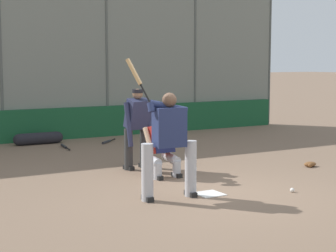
% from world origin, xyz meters
% --- Properties ---
extents(ground_plane, '(160.00, 160.00, 0.00)m').
position_xyz_m(ground_plane, '(0.00, 0.00, 0.00)').
color(ground_plane, '#7A604C').
extents(home_plate_marker, '(0.43, 0.43, 0.01)m').
position_xyz_m(home_plate_marker, '(0.00, 0.00, 0.01)').
color(home_plate_marker, white).
rests_on(home_plate_marker, ground_plane).
extents(backstop_fence, '(15.35, 0.08, 4.85)m').
position_xyz_m(backstop_fence, '(0.00, -7.64, 2.52)').
color(backstop_fence, '#515651').
rests_on(backstop_fence, ground_plane).
extents(padding_wall, '(14.96, 0.18, 0.88)m').
position_xyz_m(padding_wall, '(0.00, -7.54, 0.44)').
color(padding_wall, '#19512D').
rests_on(padding_wall, ground_plane).
extents(bleachers_beyond, '(10.69, 2.50, 1.48)m').
position_xyz_m(bleachers_beyond, '(-2.05, -10.14, 0.48)').
color(bleachers_beyond, slate).
rests_on(bleachers_beyond, ground_plane).
extents(batter_at_plate, '(1.02, 0.68, 2.24)m').
position_xyz_m(batter_at_plate, '(0.72, -0.09, 0.93)').
color(batter_at_plate, '#B7B7BC').
rests_on(batter_at_plate, ground_plane).
extents(catcher_behind_plate, '(0.64, 0.74, 1.21)m').
position_xyz_m(catcher_behind_plate, '(-0.03, -1.63, 0.63)').
color(catcher_behind_plate, '#B7B7BC').
rests_on(catcher_behind_plate, ground_plane).
extents(umpire_home, '(0.66, 0.45, 1.64)m').
position_xyz_m(umpire_home, '(0.04, -2.55, 0.88)').
color(umpire_home, '#333333').
rests_on(umpire_home, ground_plane).
extents(spare_bat_near_backstop, '(0.53, 0.74, 0.07)m').
position_xyz_m(spare_bat_near_backstop, '(-2.44, -5.74, 0.03)').
color(spare_bat_near_backstop, black).
rests_on(spare_bat_near_backstop, ground_plane).
extents(spare_bat_by_padding, '(0.16, 0.91, 0.07)m').
position_xyz_m(spare_bat_by_padding, '(0.39, -5.99, 0.03)').
color(spare_bat_by_padding, black).
rests_on(spare_bat_by_padding, ground_plane).
extents(spare_bat_third_base_side, '(0.65, 0.62, 0.07)m').
position_xyz_m(spare_bat_third_base_side, '(-0.91, -6.27, 0.03)').
color(spare_bat_third_base_side, black).
rests_on(spare_bat_third_base_side, ground_plane).
extents(fielding_glove_on_dirt, '(0.29, 0.22, 0.10)m').
position_xyz_m(fielding_glove_on_dirt, '(-3.19, -0.98, 0.05)').
color(fielding_glove_on_dirt, brown).
rests_on(fielding_glove_on_dirt, ground_plane).
extents(baseball_loose, '(0.07, 0.07, 0.07)m').
position_xyz_m(baseball_loose, '(-1.29, 0.58, 0.04)').
color(baseball_loose, white).
rests_on(baseball_loose, ground_plane).
extents(equipment_bag_dugout_side, '(1.34, 0.31, 0.31)m').
position_xyz_m(equipment_bag_dugout_side, '(0.78, -6.92, 0.16)').
color(equipment_bag_dugout_side, black).
rests_on(equipment_bag_dugout_side, ground_plane).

